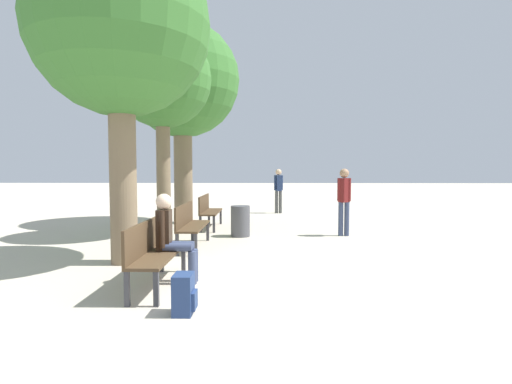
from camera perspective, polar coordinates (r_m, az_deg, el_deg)
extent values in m
plane|color=beige|center=(5.61, 7.30, -13.61)|extent=(80.00, 80.00, 0.00)
cube|color=#4C3823|center=(5.74, -13.67, -8.70)|extent=(0.44, 1.70, 0.04)
cube|color=#4C3823|center=(5.75, -15.63, -6.28)|extent=(0.04, 1.70, 0.44)
cube|color=#38383D|center=(5.00, -14.07, -13.28)|extent=(0.06, 0.06, 0.43)
cube|color=#38383D|center=(6.51, -10.32, -9.31)|extent=(0.06, 0.06, 0.43)
cube|color=#38383D|center=(5.10, -17.94, -13.01)|extent=(0.06, 0.06, 0.43)
cube|color=#38383D|center=(6.59, -13.32, -9.20)|extent=(0.06, 0.06, 0.43)
cube|color=#4C3823|center=(8.37, -8.88, -4.85)|extent=(0.44, 1.70, 0.04)
cube|color=#4C3823|center=(8.38, -10.23, -3.20)|extent=(0.04, 1.70, 0.44)
cube|color=#38383D|center=(7.60, -8.62, -7.47)|extent=(0.06, 0.06, 0.43)
cube|color=#38383D|center=(9.16, -6.91, -5.60)|extent=(0.06, 0.06, 0.43)
cube|color=#38383D|center=(7.66, -11.20, -7.41)|extent=(0.06, 0.06, 0.43)
cube|color=#38383D|center=(9.22, -9.06, -5.56)|extent=(0.06, 0.06, 0.43)
cube|color=#4C3823|center=(11.06, -6.42, -2.84)|extent=(0.44, 1.70, 0.04)
cube|color=#4C3823|center=(11.06, -7.45, -1.60)|extent=(0.04, 1.70, 0.44)
cube|color=#38383D|center=(10.27, -6.03, -4.63)|extent=(0.06, 0.06, 0.43)
cube|color=#38383D|center=(11.85, -5.07, -3.55)|extent=(0.06, 0.06, 0.43)
cube|color=#38383D|center=(10.32, -7.96, -4.60)|extent=(0.06, 0.06, 0.43)
cube|color=#38383D|center=(11.90, -6.73, -3.54)|extent=(0.06, 0.06, 0.43)
cylinder|color=#7A664C|center=(7.22, -18.47, 2.91)|extent=(0.45, 0.45, 3.20)
sphere|color=#38702D|center=(7.60, -18.84, 21.58)|extent=(3.03, 3.03, 3.03)
cylinder|color=#7A664C|center=(9.87, -13.08, 2.88)|extent=(0.33, 0.33, 3.14)
sphere|color=#38702D|center=(10.10, -13.25, 15.54)|extent=(2.34, 2.34, 2.34)
cylinder|color=#7A664C|center=(12.16, -10.36, 3.44)|extent=(0.55, 0.55, 3.33)
sphere|color=#38702D|center=(12.44, -10.49, 15.49)|extent=(3.38, 3.38, 3.38)
cylinder|color=#384260|center=(5.80, -11.14, -7.74)|extent=(0.41, 0.12, 0.12)
cylinder|color=#384260|center=(5.82, -9.09, -10.63)|extent=(0.12, 0.12, 0.47)
cylinder|color=#384260|center=(5.94, -10.84, -7.47)|extent=(0.41, 0.12, 0.12)
cylinder|color=#384260|center=(5.96, -8.84, -10.29)|extent=(0.12, 0.12, 0.47)
cube|color=black|center=(5.87, -12.99, -5.31)|extent=(0.19, 0.22, 0.58)
cylinder|color=black|center=(5.75, -13.29, -5.21)|extent=(0.09, 0.09, 0.53)
cylinder|color=black|center=(5.99, -12.71, -4.86)|extent=(0.09, 0.09, 0.53)
sphere|color=beige|center=(5.83, -13.04, -1.33)|extent=(0.22, 0.22, 0.22)
cube|color=navy|center=(4.70, -10.34, -14.13)|extent=(0.21, 0.30, 0.46)
cube|color=navy|center=(4.70, -8.77, -15.00)|extent=(0.04, 0.21, 0.20)
cylinder|color=#384260|center=(9.95, 12.01, -3.79)|extent=(0.12, 0.12, 0.82)
cylinder|color=#384260|center=(9.98, 12.84, -3.78)|extent=(0.12, 0.12, 0.82)
cube|color=maroon|center=(9.90, 12.48, 0.27)|extent=(0.29, 0.29, 0.58)
cylinder|color=maroon|center=(9.88, 11.78, 0.35)|extent=(0.09, 0.09, 0.55)
cylinder|color=maroon|center=(9.92, 13.17, 0.35)|extent=(0.09, 0.09, 0.55)
sphere|color=#A37A5B|center=(9.89, 12.51, 2.64)|extent=(0.22, 0.22, 0.22)
cylinder|color=#4C4C4C|center=(14.70, 2.94, -1.44)|extent=(0.12, 0.12, 0.82)
cylinder|color=#4C4C4C|center=(14.71, 3.51, -1.44)|extent=(0.12, 0.12, 0.82)
cube|color=navy|center=(14.66, 3.23, 1.27)|extent=(0.24, 0.27, 0.58)
cylinder|color=navy|center=(14.66, 2.76, 1.33)|extent=(0.09, 0.09, 0.55)
cylinder|color=navy|center=(14.67, 3.71, 1.33)|extent=(0.09, 0.09, 0.55)
sphere|color=tan|center=(14.65, 3.24, 2.86)|extent=(0.22, 0.22, 0.22)
cylinder|color=#4C4C51|center=(9.66, -2.25, -4.18)|extent=(0.46, 0.46, 0.74)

